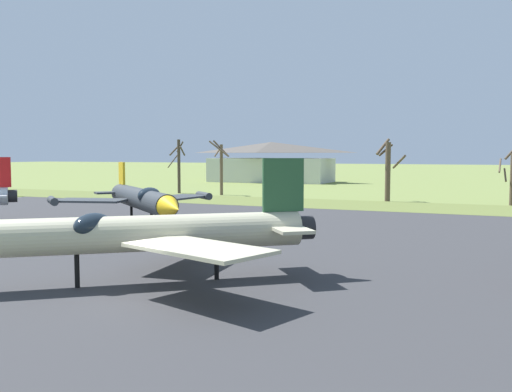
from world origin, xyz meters
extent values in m
plane|color=olive|center=(0.00, 0.00, 0.00)|extent=(600.00, 600.00, 0.00)
cube|color=#333335|center=(0.00, 14.18, 0.03)|extent=(92.19, 47.27, 0.05)
cube|color=#5D6A32|center=(0.00, 43.82, 0.03)|extent=(152.19, 12.00, 0.06)
cylinder|color=#33383D|center=(-12.99, 17.72, 2.33)|extent=(11.80, 10.30, 1.62)
cone|color=yellow|center=(-6.70, 12.42, 2.33)|extent=(2.79, 2.68, 1.49)
cylinder|color=black|center=(-18.61, 22.46, 2.33)|extent=(1.41, 1.44, 1.14)
ellipsoid|color=#19232D|center=(-11.09, 16.12, 2.77)|extent=(1.23, 2.31, 1.16)
cube|color=#33383D|center=(-16.52, 16.13, 2.20)|extent=(5.99, 4.34, 0.15)
cube|color=#33383D|center=(-12.01, 21.48, 2.20)|extent=(3.54, 5.66, 0.15)
cylinder|color=#33383D|center=(-18.95, 14.66, 2.20)|extent=(2.38, 2.14, 0.61)
cylinder|color=#33383D|center=(-10.97, 24.12, 2.20)|extent=(2.38, 2.14, 0.61)
cube|color=yellow|center=(-17.91, 21.88, 4.11)|extent=(1.41, 1.23, 1.95)
cube|color=#33383D|center=(-18.64, 20.75, 2.45)|extent=(2.45, 2.51, 0.15)
cube|color=#33383D|center=(-16.93, 22.78, 2.45)|extent=(2.45, 2.51, 0.15)
cylinder|color=black|center=(-10.62, 15.73, 0.76)|extent=(0.22, 0.22, 1.51)
cylinder|color=black|center=(-15.35, 19.72, 0.76)|extent=(0.22, 0.22, 1.51)
cylinder|color=black|center=(-6.36, 9.19, 0.37)|extent=(0.08, 0.08, 0.75)
cube|color=white|center=(-6.36, 9.19, 0.91)|extent=(0.66, 0.42, 0.33)
cylinder|color=#B7B293|center=(-1.62, 2.45, 2.30)|extent=(11.81, 9.99, 1.60)
cylinder|color=black|center=(4.03, 7.02, 2.30)|extent=(1.39, 1.43, 1.12)
ellipsoid|color=#19232D|center=(-3.47, 0.96, 2.74)|extent=(1.12, 2.11, 1.06)
cube|color=#B7B293|center=(-2.72, 6.37, 2.18)|extent=(3.60, 6.16, 0.15)
cube|color=#B7B293|center=(1.98, 0.56, 2.18)|extent=(6.51, 4.67, 0.15)
cube|color=#234C2D|center=(3.24, 6.38, 4.35)|extent=(1.66, 1.40, 2.51)
cube|color=#B7B293|center=(2.31, 7.44, 2.42)|extent=(2.53, 2.63, 0.15)
cube|color=#B7B293|center=(4.08, 5.25, 2.42)|extent=(2.53, 2.63, 0.15)
cylinder|color=black|center=(-4.00, 0.52, 0.75)|extent=(0.21, 0.21, 1.50)
cylinder|color=black|center=(0.75, 4.37, 0.75)|extent=(0.21, 0.21, 1.50)
cylinder|color=black|center=(-25.76, 17.00, 2.20)|extent=(1.36, 1.35, 1.07)
cube|color=silver|center=(-27.41, 17.19, 2.31)|extent=(2.44, 2.43, 0.14)
cylinder|color=#42382D|center=(-30.97, 52.34, 3.95)|extent=(0.44, 0.44, 7.90)
cylinder|color=#42382D|center=(-30.35, 52.36, 6.21)|extent=(0.25, 1.41, 1.42)
cylinder|color=#42382D|center=(-32.05, 52.64, 4.87)|extent=(0.78, 2.31, 2.27)
cylinder|color=#42382D|center=(-31.88, 52.45, 6.23)|extent=(0.46, 1.98, 1.43)
cylinder|color=#42382D|center=(-31.04, 52.82, 6.82)|extent=(1.17, 0.39, 1.62)
cylinder|color=brown|center=(-23.60, 51.68, 3.56)|extent=(0.44, 0.44, 7.11)
cylinder|color=brown|center=(-24.22, 51.84, 6.10)|extent=(0.55, 1.44, 1.42)
cylinder|color=brown|center=(-22.94, 51.37, 5.92)|extent=(0.89, 1.54, 1.11)
cylinder|color=brown|center=(-23.31, 50.37, 6.52)|extent=(2.81, 0.83, 2.23)
cylinder|color=brown|center=(-23.14, 50.73, 6.53)|extent=(2.15, 1.21, 2.36)
cylinder|color=brown|center=(-0.18, 50.45, 3.61)|extent=(0.64, 0.64, 7.22)
cylinder|color=brown|center=(-0.94, 51.00, 6.67)|extent=(1.52, 1.91, 2.08)
cylinder|color=brown|center=(1.01, 51.33, 4.83)|extent=(2.07, 2.63, 1.74)
cylinder|color=brown|center=(-0.61, 51.14, 6.26)|extent=(1.69, 1.19, 1.56)
cylinder|color=brown|center=(13.61, 50.88, 2.92)|extent=(0.50, 0.50, 5.85)
cylinder|color=brown|center=(13.35, 51.42, 5.88)|extent=(1.38, 0.85, 1.52)
cylinder|color=brown|center=(12.87, 50.79, 3.43)|extent=(0.40, 1.65, 1.54)
cylinder|color=brown|center=(12.30, 50.92, 4.49)|extent=(0.29, 2.73, 1.62)
cube|color=beige|center=(-31.33, 88.83, 2.44)|extent=(24.62, 12.12, 4.88)
pyramid|color=#4C4742|center=(-31.33, 88.83, 7.12)|extent=(25.85, 12.73, 2.23)
camera|label=1|loc=(12.67, -18.00, 5.81)|focal=39.15mm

